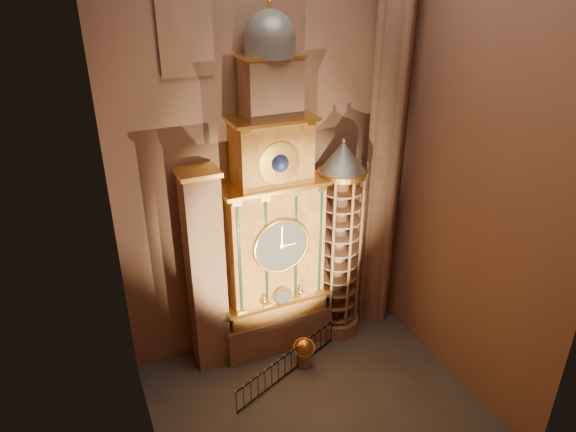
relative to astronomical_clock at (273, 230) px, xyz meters
name	(u,v)px	position (x,y,z in m)	size (l,w,h in m)	color
floor	(317,406)	(0.00, -4.96, -6.68)	(14.00, 14.00, 0.00)	#383330
wall_back	(263,136)	(0.00, 1.04, 4.32)	(22.00, 22.00, 0.00)	#8F634D
wall_left	(124,215)	(-7.00, -4.96, 4.32)	(22.00, 22.00, 0.00)	#8F634D
wall_right	(476,154)	(7.00, -4.96, 4.32)	(22.00, 22.00, 0.00)	#8F634D
astronomical_clock	(273,230)	(0.00, 0.00, 0.00)	(5.60, 2.41, 16.70)	#8C634C
portrait_tower	(206,272)	(-3.40, 0.02, -1.53)	(1.80, 1.60, 10.20)	#8C634C
stair_turret	(339,243)	(3.50, -0.26, -1.41)	(2.50, 2.50, 10.80)	#8C634C
gothic_pier	(388,126)	(6.10, 0.04, 4.32)	(2.04, 2.04, 22.00)	#8C634C
stained_glass_window	(183,8)	(-3.20, 0.95, 9.82)	(2.20, 0.14, 5.20)	navy
celestial_globe	(304,350)	(0.62, -2.30, -5.74)	(1.32, 1.28, 1.57)	#8C634C
iron_railing	(303,352)	(0.65, -2.15, -5.99)	(8.26, 3.56, 1.26)	black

